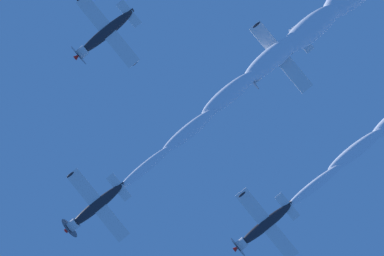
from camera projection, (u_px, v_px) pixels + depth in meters
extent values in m
ellipsoid|color=#232328|center=(97.00, 206.00, 72.93)|extent=(7.43, 3.27, 1.48)
cylinder|color=white|center=(73.00, 225.00, 73.09)|extent=(1.28, 1.53, 1.33)
cone|color=red|center=(68.00, 229.00, 73.12)|extent=(0.90, 0.80, 0.64)
cylinder|color=#3F3F47|center=(69.00, 228.00, 73.11)|extent=(0.72, 2.79, 2.86)
cube|color=white|center=(98.00, 205.00, 72.74)|extent=(4.01, 9.40, 1.34)
ellipsoid|color=#232328|center=(70.00, 175.00, 71.74)|extent=(1.04, 0.56, 0.33)
ellipsoid|color=#232328|center=(125.00, 235.00, 73.73)|extent=(1.04, 0.56, 0.33)
cube|color=white|center=(119.00, 187.00, 72.83)|extent=(1.86, 3.48, 0.55)
cube|color=#232328|center=(119.00, 185.00, 73.37)|extent=(1.22, 0.61, 1.28)
ellipsoid|color=#1E232D|center=(94.00, 206.00, 73.39)|extent=(1.82, 1.28, 0.86)
ellipsoid|color=#232328|center=(106.00, 32.00, 72.31)|extent=(7.47, 3.24, 1.83)
cylinder|color=white|center=(83.00, 52.00, 72.32)|extent=(1.33, 1.55, 1.39)
cone|color=red|center=(78.00, 56.00, 72.32)|extent=(0.92, 0.81, 0.68)
cylinder|color=#3F3F47|center=(79.00, 55.00, 72.32)|extent=(0.82, 2.85, 2.89)
cube|color=white|center=(108.00, 31.00, 72.13)|extent=(4.01, 9.38, 1.54)
ellipsoid|color=#232328|center=(135.00, 63.00, 73.19)|extent=(1.05, 0.56, 0.38)
cube|color=white|center=(129.00, 14.00, 72.36)|extent=(1.87, 3.47, 0.64)
cube|color=#232328|center=(129.00, 13.00, 72.91)|extent=(1.27, 0.63, 1.33)
ellipsoid|color=#1E232D|center=(104.00, 34.00, 72.76)|extent=(1.85, 1.29, 0.94)
ellipsoid|color=#232328|center=(265.00, 225.00, 73.76)|extent=(7.44, 3.26, 1.56)
cylinder|color=white|center=(242.00, 244.00, 73.89)|extent=(1.29, 1.53, 1.34)
cone|color=red|center=(237.00, 248.00, 73.91)|extent=(0.91, 0.81, 0.65)
cylinder|color=#3F3F47|center=(238.00, 247.00, 73.91)|extent=(0.74, 2.80, 2.87)
cube|color=white|center=(267.00, 224.00, 73.57)|extent=(4.01, 9.40, 1.38)
ellipsoid|color=#232328|center=(242.00, 194.00, 72.56)|extent=(1.04, 0.56, 0.34)
ellipsoid|color=#232328|center=(291.00, 253.00, 74.58)|extent=(1.04, 0.56, 0.34)
cube|color=white|center=(287.00, 207.00, 73.69)|extent=(1.86, 3.48, 0.57)
cube|color=#232328|center=(287.00, 205.00, 74.23)|extent=(1.23, 0.61, 1.29)
ellipsoid|color=#1E232D|center=(262.00, 225.00, 74.22)|extent=(1.83, 1.28, 0.88)
ellipsoid|color=#232328|center=(279.00, 58.00, 73.38)|extent=(7.44, 3.29, 1.60)
cylinder|color=white|center=(255.00, 77.00, 73.51)|extent=(1.29, 1.58, 1.39)
cone|color=red|center=(250.00, 81.00, 73.54)|extent=(0.90, 0.83, 0.67)
cylinder|color=#3F3F47|center=(252.00, 81.00, 73.53)|extent=(0.73, 2.90, 2.97)
cube|color=white|center=(281.00, 57.00, 73.19)|extent=(4.00, 9.34, 1.82)
ellipsoid|color=#232328|center=(256.00, 25.00, 71.97)|extent=(1.04, 0.56, 0.35)
ellipsoid|color=#232328|center=(305.00, 88.00, 74.41)|extent=(1.04, 0.56, 0.35)
cube|color=white|center=(301.00, 39.00, 73.31)|extent=(1.86, 3.46, 0.72)
cube|color=#232328|center=(300.00, 38.00, 73.84)|extent=(1.23, 0.66, 1.28)
ellipsoid|color=#1E232D|center=(276.00, 59.00, 73.84)|extent=(1.83, 1.31, 0.91)
ellipsoid|color=white|center=(146.00, 167.00, 72.84)|extent=(7.76, 3.19, 1.53)
ellipsoid|color=white|center=(189.00, 131.00, 72.44)|extent=(7.89, 3.57, 1.92)
ellipsoid|color=white|center=(229.00, 94.00, 72.35)|extent=(8.01, 3.96, 2.32)
ellipsoid|color=white|center=(272.00, 59.00, 72.30)|extent=(8.14, 4.35, 2.72)
ellipsoid|color=white|center=(310.00, 29.00, 71.84)|extent=(8.26, 4.74, 3.11)
ellipsoid|color=white|center=(315.00, 185.00, 73.61)|extent=(7.76, 3.19, 1.53)
ellipsoid|color=white|center=(355.00, 151.00, 73.39)|extent=(7.89, 3.57, 1.92)
ellipsoid|color=white|center=(327.00, 17.00, 73.28)|extent=(7.76, 3.19, 1.53)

